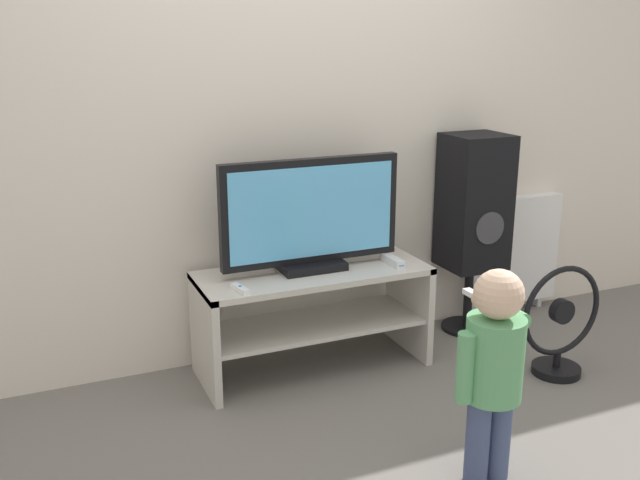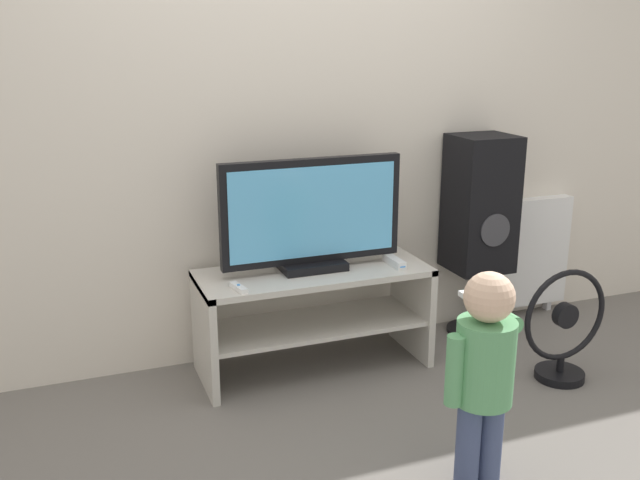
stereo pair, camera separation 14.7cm
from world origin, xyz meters
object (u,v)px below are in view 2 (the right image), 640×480
at_px(child, 484,362).
at_px(speaker_tower, 480,208).
at_px(remote_primary, 239,288).
at_px(radiator, 522,253).
at_px(television, 312,216).
at_px(game_console, 394,261).
at_px(floor_fan, 564,331).

height_order(child, speaker_tower, speaker_tower).
relative_size(remote_primary, speaker_tower, 0.12).
bearing_deg(radiator, television, -171.40).
bearing_deg(game_console, remote_primary, -175.04).
bearing_deg(remote_primary, speaker_tower, 9.66).
height_order(game_console, speaker_tower, speaker_tower).
relative_size(television, radiator, 1.28).
xyz_separation_m(television, child, (0.24, -1.14, -0.29)).
xyz_separation_m(speaker_tower, floor_fan, (0.08, -0.65, -0.47)).
distance_m(remote_primary, speaker_tower, 1.45).
bearing_deg(floor_fan, speaker_tower, 97.36).
distance_m(television, speaker_tower, 1.01).
height_order(remote_primary, speaker_tower, speaker_tower).
height_order(floor_fan, radiator, radiator).
bearing_deg(floor_fan, radiator, 67.85).
xyz_separation_m(game_console, remote_primary, (-0.82, -0.07, -0.01)).
distance_m(game_console, child, 1.07).
bearing_deg(game_console, radiator, 16.79).
distance_m(remote_primary, child, 1.18).
xyz_separation_m(remote_primary, child, (0.65, -0.98, -0.04)).
height_order(remote_primary, floor_fan, floor_fan).
relative_size(remote_primary, floor_fan, 0.24).
bearing_deg(child, remote_primary, 123.44).
distance_m(television, child, 1.21).
xyz_separation_m(television, game_console, (0.41, -0.09, -0.25)).
relative_size(child, radiator, 1.18).
bearing_deg(television, child, -78.32).
distance_m(floor_fan, radiator, 0.85).
xyz_separation_m(child, floor_fan, (0.85, 0.58, -0.24)).
relative_size(child, speaker_tower, 0.75).
xyz_separation_m(speaker_tower, radiator, (0.40, 0.13, -0.34)).
relative_size(television, remote_primary, 6.75).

